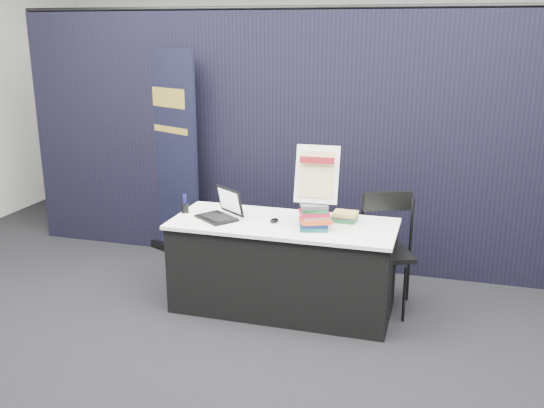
{
  "coord_description": "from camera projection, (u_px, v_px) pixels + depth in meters",
  "views": [
    {
      "loc": [
        1.22,
        -3.9,
        2.24
      ],
      "look_at": [
        -0.09,
        0.55,
        0.89
      ],
      "focal_mm": 40.0,
      "sensor_mm": 36.0,
      "label": 1
    }
  ],
  "objects": [
    {
      "name": "floor",
      "position": [
        263.0,
        339.0,
        4.55
      ],
      "size": [
        8.0,
        8.0,
        0.0
      ],
      "primitive_type": "plane",
      "color": "black",
      "rests_on": "ground"
    },
    {
      "name": "wall_back",
      "position": [
        355.0,
        68.0,
        7.74
      ],
      "size": [
        8.0,
        0.02,
        3.5
      ],
      "primitive_type": "cube",
      "color": "silver",
      "rests_on": "floor"
    },
    {
      "name": "drape_partition",
      "position": [
        313.0,
        144.0,
        5.68
      ],
      "size": [
        6.0,
        0.08,
        2.4
      ],
      "primitive_type": "cube",
      "color": "black",
      "rests_on": "floor"
    },
    {
      "name": "display_table",
      "position": [
        283.0,
        266.0,
        4.95
      ],
      "size": [
        1.8,
        0.75,
        0.75
      ],
      "color": "black",
      "rests_on": "floor"
    },
    {
      "name": "laptop",
      "position": [
        218.0,
        211.0,
        4.94
      ],
      "size": [
        0.39,
        0.41,
        0.24
      ],
      "rotation": [
        0.0,
        0.0,
        -0.62
      ],
      "color": "black",
      "rests_on": "display_table"
    },
    {
      "name": "mouse",
      "position": [
        274.0,
        220.0,
        4.84
      ],
      "size": [
        0.08,
        0.11,
        0.03
      ],
      "primitive_type": "ellipsoid",
      "rotation": [
        0.0,
        0.0,
        -0.16
      ],
      "color": "black",
      "rests_on": "display_table"
    },
    {
      "name": "brochure_left",
      "position": [
        199.0,
        218.0,
        4.95
      ],
      "size": [
        0.32,
        0.25,
        0.0
      ],
      "primitive_type": "cube",
      "rotation": [
        0.0,
        0.0,
        0.15
      ],
      "color": "white",
      "rests_on": "display_table"
    },
    {
      "name": "brochure_mid",
      "position": [
        207.0,
        222.0,
        4.84
      ],
      "size": [
        0.29,
        0.21,
        0.0
      ],
      "primitive_type": "cube",
      "rotation": [
        0.0,
        0.0,
        0.05
      ],
      "color": "silver",
      "rests_on": "display_table"
    },
    {
      "name": "brochure_right",
      "position": [
        212.0,
        220.0,
        4.9
      ],
      "size": [
        0.27,
        0.19,
        0.0
      ],
      "primitive_type": "cube",
      "rotation": [
        0.0,
        0.0,
        -0.01
      ],
      "color": "silver",
      "rests_on": "display_table"
    },
    {
      "name": "pen_cup",
      "position": [
        185.0,
        208.0,
        5.08
      ],
      "size": [
        0.08,
        0.08,
        0.08
      ],
      "primitive_type": "cylinder",
      "rotation": [
        0.0,
        0.0,
        0.32
      ],
      "color": "black",
      "rests_on": "display_table"
    },
    {
      "name": "book_stack_tall",
      "position": [
        315.0,
        216.0,
        4.64
      ],
      "size": [
        0.26,
        0.23,
        0.21
      ],
      "rotation": [
        0.0,
        0.0,
        0.33
      ],
      "color": "#184F5C",
      "rests_on": "display_table"
    },
    {
      "name": "book_stack_short",
      "position": [
        344.0,
        217.0,
        4.85
      ],
      "size": [
        0.21,
        0.17,
        0.08
      ],
      "rotation": [
        0.0,
        0.0,
        -0.12
      ],
      "color": "#217F41",
      "rests_on": "display_table"
    },
    {
      "name": "info_sign",
      "position": [
        317.0,
        175.0,
        4.58
      ],
      "size": [
        0.34,
        0.16,
        0.45
      ],
      "rotation": [
        0.0,
        0.0,
        0.03
      ],
      "color": "black",
      "rests_on": "book_stack_tall"
    },
    {
      "name": "pullup_banner",
      "position": [
        169.0,
        166.0,
        6.06
      ],
      "size": [
        0.84,
        0.46,
        2.06
      ],
      "rotation": [
        0.0,
        0.0,
        -0.43
      ],
      "color": "black",
      "rests_on": "floor"
    },
    {
      "name": "stacking_chair",
      "position": [
        384.0,
        246.0,
        4.95
      ],
      "size": [
        0.56,
        0.58,
        0.95
      ],
      "rotation": [
        0.0,
        0.0,
        0.4
      ],
      "color": "black",
      "rests_on": "floor"
    }
  ]
}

